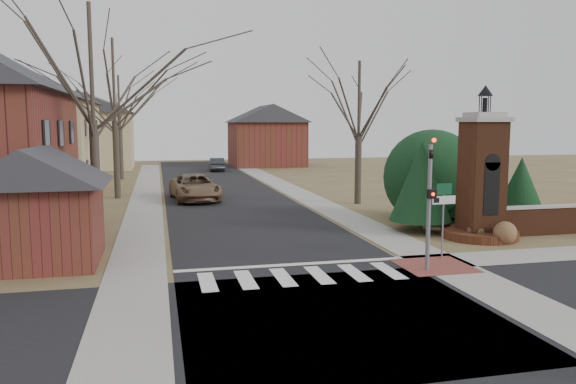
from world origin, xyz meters
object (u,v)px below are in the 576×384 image
object	(u,v)px
pickup_truck	(195,187)
distant_car	(217,164)
sign_post	(443,206)
brick_gate_monument	(481,188)
traffic_signal_pole	(430,194)

from	to	relation	value
pickup_truck	distant_car	xyz separation A→B (m)	(3.71, 22.12, -0.15)
pickup_truck	sign_post	bearing A→B (deg)	-71.63
brick_gate_monument	distant_car	bearing A→B (deg)	101.31
brick_gate_monument	pickup_truck	bearing A→B (deg)	126.76
traffic_signal_pole	pickup_truck	size ratio (longest dim) A/B	0.76
brick_gate_monument	pickup_truck	size ratio (longest dim) A/B	1.09
traffic_signal_pole	brick_gate_monument	bearing A→B (deg)	43.24
sign_post	pickup_truck	bearing A→B (deg)	113.31
sign_post	distant_car	size ratio (longest dim) A/B	0.67
brick_gate_monument	distant_car	world-z (taller)	brick_gate_monument
traffic_signal_pole	sign_post	size ratio (longest dim) A/B	1.64
sign_post	brick_gate_monument	distance (m)	4.55
traffic_signal_pole	sign_post	xyz separation A→B (m)	(1.29, 1.41, -0.64)
distant_car	pickup_truck	bearing A→B (deg)	83.29
pickup_truck	distant_car	world-z (taller)	pickup_truck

